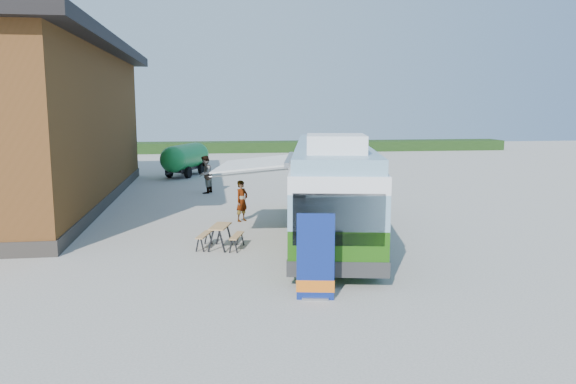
{
  "coord_description": "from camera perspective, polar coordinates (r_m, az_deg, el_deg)",
  "views": [
    {
      "loc": [
        -1.82,
        -17.3,
        4.54
      ],
      "look_at": [
        0.97,
        2.81,
        1.4
      ],
      "focal_mm": 35.0,
      "sensor_mm": 36.0,
      "label": 1
    }
  ],
  "objects": [
    {
      "name": "ground",
      "position": [
        17.98,
        -1.85,
        -5.84
      ],
      "size": [
        100.0,
        100.0,
        0.0
      ],
      "primitive_type": "plane",
      "color": "#BCB7AD",
      "rests_on": "ground"
    },
    {
      "name": "barn",
      "position": [
        28.66,
        -25.68,
        6.03
      ],
      "size": [
        9.6,
        21.2,
        7.5
      ],
      "color": "brown",
      "rests_on": "ground"
    },
    {
      "name": "hedge",
      "position": [
        56.31,
        2.17,
        4.67
      ],
      "size": [
        40.0,
        3.0,
        1.0
      ],
      "primitive_type": "cube",
      "color": "#264419",
      "rests_on": "ground"
    },
    {
      "name": "bus",
      "position": [
        19.68,
        4.39,
        0.71
      ],
      "size": [
        4.72,
        12.41,
        3.73
      ],
      "rotation": [
        0.0,
        0.0,
        -0.18
      ],
      "color": "#2E6A11",
      "rests_on": "ground"
    },
    {
      "name": "awning",
      "position": [
        19.14,
        -2.89,
        3.35
      ],
      "size": [
        3.15,
        4.37,
        0.51
      ],
      "rotation": [
        0.0,
        0.0,
        -0.18
      ],
      "color": "white",
      "rests_on": "ground"
    },
    {
      "name": "banner",
      "position": [
        13.22,
        2.81,
        -7.42
      ],
      "size": [
        0.9,
        0.29,
        2.08
      ],
      "rotation": [
        0.0,
        0.0,
        -0.18
      ],
      "color": "navy",
      "rests_on": "ground"
    },
    {
      "name": "picnic_table",
      "position": [
        18.07,
        -6.9,
        -3.99
      ],
      "size": [
        1.58,
        1.48,
        0.75
      ],
      "rotation": [
        0.0,
        0.0,
        -0.27
      ],
      "color": "tan",
      "rests_on": "ground"
    },
    {
      "name": "person_a",
      "position": [
        22.18,
        -4.71,
        -0.91
      ],
      "size": [
        0.7,
        0.69,
        1.63
      ],
      "primitive_type": "imported",
      "rotation": [
        0.0,
        0.0,
        0.78
      ],
      "color": "#999999",
      "rests_on": "ground"
    },
    {
      "name": "person_b",
      "position": [
        29.49,
        -8.42,
        1.77
      ],
      "size": [
        1.04,
        1.16,
        1.96
      ],
      "primitive_type": "imported",
      "rotation": [
        0.0,
        0.0,
        -1.94
      ],
      "color": "#999999",
      "rests_on": "ground"
    },
    {
      "name": "slurry_tanker",
      "position": [
        37.05,
        -10.38,
        3.45
      ],
      "size": [
        2.98,
        5.27,
        2.06
      ],
      "rotation": [
        0.0,
        0.0,
        -0.37
      ],
      "color": "#178034",
      "rests_on": "ground"
    }
  ]
}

